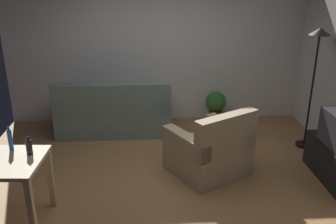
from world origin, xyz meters
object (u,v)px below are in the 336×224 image
object	(u,v)px
torchiere_lamp	(317,56)
armchair	(211,151)
potted_plant	(216,105)
bottle_dark	(29,147)
bottle_blue	(10,140)
couch	(114,115)

from	to	relation	value
torchiere_lamp	armchair	xyz separation A→B (m)	(-1.61, -0.74, -1.09)
potted_plant	armchair	world-z (taller)	armchair
torchiere_lamp	potted_plant	distance (m)	1.92
potted_plant	bottle_dark	xyz separation A→B (m)	(-2.43, -2.57, 0.52)
potted_plant	bottle_dark	distance (m)	3.58
bottle_blue	couch	bearing A→B (deg)	67.41
couch	torchiere_lamp	world-z (taller)	torchiere_lamp
bottle_blue	bottle_dark	xyz separation A→B (m)	(0.22, -0.11, -0.03)
torchiere_lamp	bottle_blue	bearing A→B (deg)	-159.58
couch	bottle_dark	distance (m)	2.42
couch	armchair	world-z (taller)	same
torchiere_lamp	bottle_dark	world-z (taller)	torchiere_lamp
bottle_dark	bottle_blue	bearing A→B (deg)	153.19
couch	armchair	size ratio (longest dim) A/B	1.54
bottle_blue	bottle_dark	world-z (taller)	bottle_blue
potted_plant	armchair	xyz separation A→B (m)	(-0.38, -1.75, -0.01)
torchiere_lamp	potted_plant	bearing A→B (deg)	140.23
potted_plant	bottle_dark	bearing A→B (deg)	-133.39
bottle_blue	bottle_dark	distance (m)	0.25
couch	bottle_blue	world-z (taller)	bottle_blue
potted_plant	bottle_blue	xyz separation A→B (m)	(-2.66, -2.46, 0.55)
bottle_blue	potted_plant	bearing A→B (deg)	42.82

